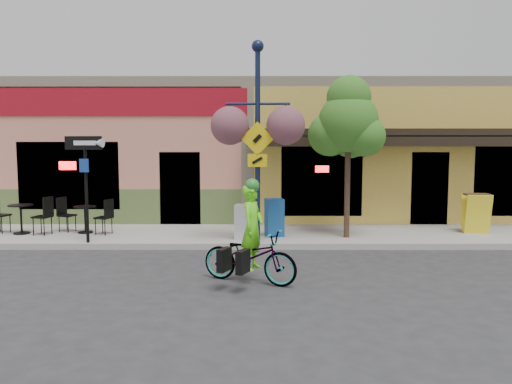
# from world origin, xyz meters

# --- Properties ---
(ground) EXTENTS (90.00, 90.00, 0.00)m
(ground) POSITION_xyz_m (0.00, 0.00, 0.00)
(ground) COLOR #2D2D30
(ground) RESTS_ON ground
(sidewalk) EXTENTS (24.00, 3.00, 0.15)m
(sidewalk) POSITION_xyz_m (0.00, 2.00, 0.07)
(sidewalk) COLOR #9E9B93
(sidewalk) RESTS_ON ground
(curb) EXTENTS (24.00, 0.12, 0.15)m
(curb) POSITION_xyz_m (0.00, 0.55, 0.07)
(curb) COLOR #A8A59E
(curb) RESTS_ON ground
(building) EXTENTS (18.20, 8.20, 4.50)m
(building) POSITION_xyz_m (0.00, 7.50, 2.25)
(building) COLOR tan
(building) RESTS_ON ground
(bicycle) EXTENTS (1.95, 1.35, 0.97)m
(bicycle) POSITION_xyz_m (-0.86, -2.32, 0.49)
(bicycle) COLOR maroon
(bicycle) RESTS_ON ground
(cyclist_rider) EXTENTS (0.58, 0.67, 1.56)m
(cyclist_rider) POSITION_xyz_m (-0.81, -2.32, 0.78)
(cyclist_rider) COLOR #68F91A
(cyclist_rider) RESTS_ON ground
(lamp_post) EXTENTS (1.57, 0.70, 4.83)m
(lamp_post) POSITION_xyz_m (-0.70, 0.65, 2.56)
(lamp_post) COLOR #131E3C
(lamp_post) RESTS_ON sidewalk
(one_way_sign) EXTENTS (1.01, 0.44, 2.57)m
(one_way_sign) POSITION_xyz_m (-4.84, 0.65, 1.44)
(one_way_sign) COLOR black
(one_way_sign) RESTS_ON sidewalk
(cafe_set_left) EXTENTS (1.85, 1.21, 1.02)m
(cafe_set_left) POSITION_xyz_m (-7.00, 1.82, 0.66)
(cafe_set_left) COLOR black
(cafe_set_left) RESTS_ON sidewalk
(cafe_set_right) EXTENTS (1.76, 1.29, 0.95)m
(cafe_set_right) POSITION_xyz_m (-5.34, 1.95, 0.63)
(cafe_set_right) COLOR black
(cafe_set_right) RESTS_ON sidewalk
(newspaper_box_blue) EXTENTS (0.52, 0.49, 0.98)m
(newspaper_box_blue) POSITION_xyz_m (-0.27, 1.50, 0.64)
(newspaper_box_blue) COLOR #184D91
(newspaper_box_blue) RESTS_ON sidewalk
(newspaper_box_grey) EXTENTS (0.48, 0.45, 0.88)m
(newspaper_box_grey) POSITION_xyz_m (-1.05, 1.05, 0.59)
(newspaper_box_grey) COLOR #B7B7B7
(newspaper_box_grey) RESTS_ON sidewalk
(street_tree) EXTENTS (1.79, 1.79, 4.15)m
(street_tree) POSITION_xyz_m (1.58, 1.35, 2.22)
(street_tree) COLOR #3D7A26
(street_tree) RESTS_ON sidewalk
(sandwich_board) EXTENTS (0.70, 0.55, 1.07)m
(sandwich_board) POSITION_xyz_m (5.14, 1.75, 0.69)
(sandwich_board) COLOR yellow
(sandwich_board) RESTS_ON sidewalk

